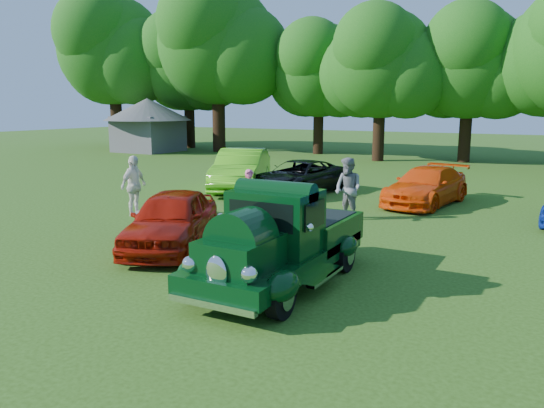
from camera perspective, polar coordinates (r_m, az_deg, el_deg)
The scene contains 11 objects.
ground at distance 11.13m, azimuth 0.32°, elevation -7.06°, with size 120.00×120.00×0.00m, color #264610.
hero_pickup at distance 10.13m, azimuth 0.98°, elevation -4.16°, with size 2.19×4.70×1.84m.
red_convertible at distance 12.84m, azimuth -10.74°, elevation -1.65°, with size 1.65×4.09×1.39m, color #971306.
back_car_lime at distance 21.38m, azimuth -3.33°, elevation 3.70°, with size 1.75×5.01×1.65m, color #46A716.
back_car_black at distance 20.46m, azimuth 2.86°, elevation 2.88°, with size 2.14×4.64×1.29m, color black.
back_car_orange at distance 18.99m, azimuth 16.26°, elevation 1.86°, with size 1.80×4.42×1.28m, color #E54108.
spectator_pink at distance 15.77m, azimuth -2.40°, elevation 1.01°, with size 0.55×0.36×1.52m, color #E75F94.
spectator_grey at distance 15.86m, azimuth 8.19°, elevation 1.60°, with size 0.91×0.71×1.87m, color slate.
spectator_white at distance 16.85m, azimuth -14.65°, elevation 1.90°, with size 1.10×0.46×1.87m, color silver.
gazebo at distance 40.65m, azimuth -13.21°, elevation 8.90°, with size 6.40×6.40×3.90m.
tree_line at distance 34.30m, azimuth 14.46°, elevation 15.76°, with size 62.64×10.26×12.07m.
Camera 1 is at (5.03, -9.34, 3.37)m, focal length 35.00 mm.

